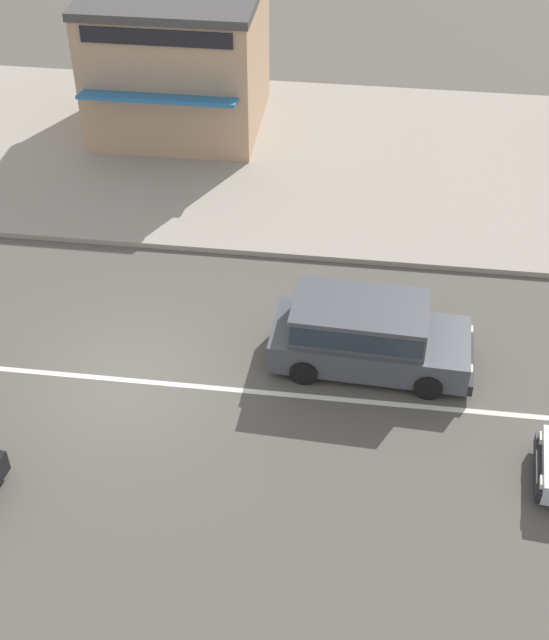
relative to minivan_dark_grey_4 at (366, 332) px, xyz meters
The scene contains 5 objects.
ground_plane 5.23m from the minivan_dark_grey_4, 165.95° to the right, with size 160.00×160.00×0.00m, color #544F47.
lane_centre_stripe 5.23m from the minivan_dark_grey_4, 165.95° to the right, with size 50.40×0.14×0.01m, color silver.
kerb_strip 9.99m from the minivan_dark_grey_4, 120.17° to the left, with size 68.00×10.00×0.15m, color #9E9384.
minivan_dark_grey_4 is the anchor object (origin of this frame).
shopfront_corner_warung 12.07m from the minivan_dark_grey_4, 121.18° to the left, with size 5.03×5.36×4.19m.
Camera 1 is at (4.91, -13.37, 13.24)m, focal length 50.00 mm.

